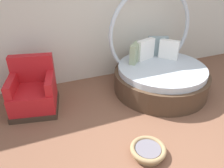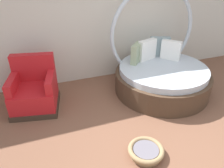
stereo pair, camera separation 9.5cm
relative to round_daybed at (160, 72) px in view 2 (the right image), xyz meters
The scene contains 5 objects.
ground_plane 1.79m from the round_daybed, 117.95° to the right, with size 8.00×8.00×0.02m, color brown.
back_wall 1.67m from the round_daybed, 128.36° to the left, with size 8.00×0.12×2.83m, color beige.
round_daybed is the anchor object (origin of this frame).
red_armchair 2.49m from the round_daybed, behind, with size 0.94×0.94×0.94m.
pet_basket 1.93m from the round_daybed, 125.96° to the right, with size 0.51×0.51×0.13m.
Camera 2 is at (-1.48, -1.86, 2.39)m, focal length 34.61 mm.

